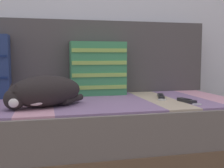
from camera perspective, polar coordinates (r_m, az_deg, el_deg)
The scene contains 6 objects.
couch at distance 1.69m, azimuth -5.70°, elevation -9.73°, with size 1.91×0.86×0.38m.
sofa_backrest at distance 1.99m, azimuth -7.25°, elevation 5.43°, with size 1.87×0.14×0.50m.
throw_pillow_striped at distance 1.87m, azimuth -2.88°, elevation 3.17°, with size 0.36×0.14×0.35m.
sleeping_cat at distance 1.46m, azimuth -13.79°, elevation -1.61°, with size 0.43×0.35×0.16m.
game_remote_near at distance 1.63m, azimuth 15.08°, elevation -3.33°, with size 0.07×0.19×0.02m.
game_remote_far at distance 1.77m, azimuth 9.91°, elevation -2.50°, with size 0.11×0.20×0.02m.
Camera 1 is at (-0.22, -1.50, 0.64)m, focal length 45.00 mm.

